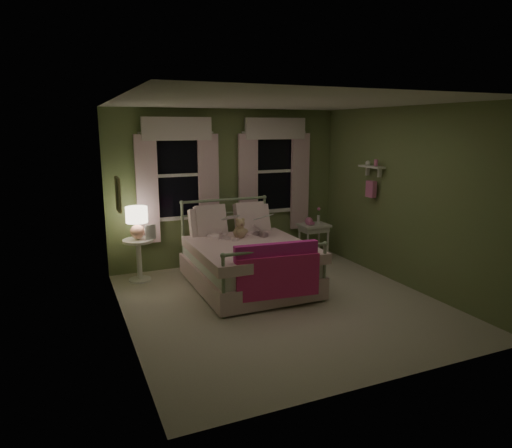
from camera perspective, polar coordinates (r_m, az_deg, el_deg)
name	(u,v)px	position (r m, az deg, el deg)	size (l,w,h in m)	color
room_shell	(283,207)	(5.83, 3.37, 2.08)	(4.20, 4.20, 4.20)	silver
bed	(247,260)	(6.73, -1.18, -4.57)	(1.58, 2.04, 1.18)	white
pink_throw	(277,265)	(5.76, 2.68, -5.09)	(1.10, 0.25, 0.71)	#DE2B9D
child_left	(219,218)	(6.87, -4.69, 0.79)	(0.29, 0.19, 0.80)	#F7D1DD
child_right	(253,220)	(7.09, -0.38, 0.48)	(0.31, 0.24, 0.63)	#F7D1DD
book_left	(224,221)	(6.64, -3.99, 0.34)	(0.20, 0.27, 0.03)	beige
book_right	(259,221)	(6.85, 0.43, 0.37)	(0.20, 0.27, 0.02)	beige
teddy_bear	(240,230)	(6.86, -2.02, -0.72)	(0.24, 0.20, 0.32)	tan
nightstand_left	(139,254)	(7.14, -14.44, -3.68)	(0.46, 0.46, 0.65)	white
table_lamp	(137,220)	(7.02, -14.67, 0.54)	(0.32, 0.32, 0.49)	#FFAF96
book_nightstand	(146,239)	(7.02, -13.64, -1.89)	(0.16, 0.22, 0.02)	beige
nightstand_right	(314,230)	(8.02, 7.23, -0.71)	(0.50, 0.40, 0.64)	white
pink_toy	(309,221)	(7.93, 6.65, 0.33)	(0.14, 0.18, 0.14)	pink
bud_vase	(319,215)	(8.07, 7.83, 1.09)	(0.06, 0.06, 0.28)	white
window_left	(178,171)	(7.40, -9.72, 6.56)	(1.34, 0.13, 1.96)	black
window_right	(274,167)	(7.97, 2.33, 7.10)	(1.34, 0.13, 1.96)	black
wall_shelf	(371,178)	(7.39, 14.23, 5.59)	(0.15, 0.50, 0.60)	white
framed_picture	(118,194)	(5.82, -16.85, 3.56)	(0.03, 0.32, 0.42)	beige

